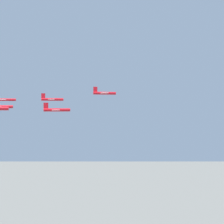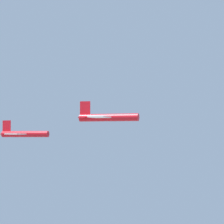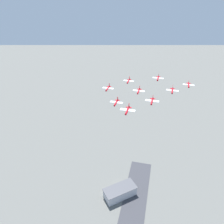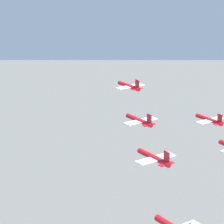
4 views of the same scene
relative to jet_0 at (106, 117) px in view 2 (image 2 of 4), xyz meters
The scene contains 2 objects.
jet_0 is the anchor object (origin of this frame).
jet_1 20.71m from the jet_0, 163.12° to the right, with size 7.11×7.19×2.76m.
Camera 2 is at (60.16, -51.26, 174.09)m, focal length 85.00 mm.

